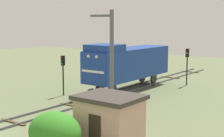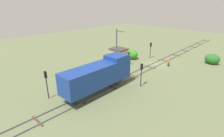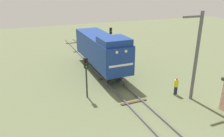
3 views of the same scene
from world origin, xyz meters
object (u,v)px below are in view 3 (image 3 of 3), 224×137
(traffic_signal_mid, at_px, (86,70))
(traffic_signal_far, at_px, (111,36))
(locomotive, at_px, (101,49))
(worker_by_signal, at_px, (176,85))
(catenary_mast, at_px, (196,55))

(traffic_signal_mid, bearing_deg, traffic_signal_far, 58.64)
(locomotive, bearing_deg, worker_by_signal, -62.84)
(traffic_signal_mid, relative_size, worker_by_signal, 2.17)
(traffic_signal_far, xyz_separation_m, catenary_mast, (1.34, -15.25, 1.29))
(traffic_signal_far, relative_size, catenary_mast, 0.52)
(locomotive, height_order, worker_by_signal, locomotive)
(traffic_signal_far, bearing_deg, catenary_mast, -85.00)
(traffic_signal_mid, relative_size, catenary_mast, 0.49)
(locomotive, relative_size, catenary_mast, 1.53)
(worker_by_signal, relative_size, catenary_mast, 0.22)
(traffic_signal_mid, height_order, traffic_signal_far, traffic_signal_far)
(worker_by_signal, xyz_separation_m, catenary_mast, (0.74, -1.12, 3.04))
(worker_by_signal, bearing_deg, catenary_mast, -63.04)
(locomotive, xyz_separation_m, traffic_signal_far, (3.60, 5.94, -0.03))
(traffic_signal_far, bearing_deg, worker_by_signal, -87.57)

